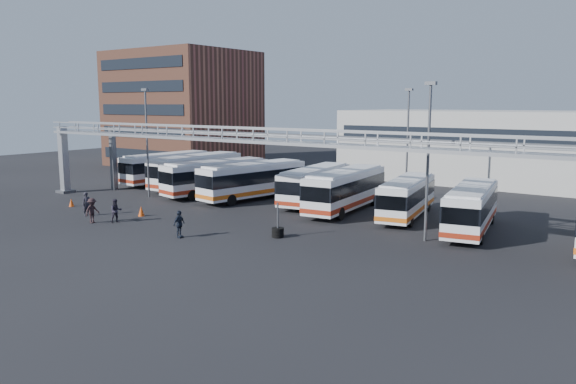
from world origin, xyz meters
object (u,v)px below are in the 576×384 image
Objects in this scene: light_pole_mid at (428,153)px; bus_4 at (315,184)px; bus_0 at (167,167)px; cone_right at (141,211)px; cone_left at (71,202)px; bus_6 at (407,196)px; bus_7 at (471,207)px; light_pole_back at (408,137)px; pedestrian_a at (87,204)px; tire_stack at (278,232)px; bus_1 at (196,170)px; pedestrian_d at (179,224)px; pedestrian_b at (116,211)px; light_pole_left at (147,137)px; bus_5 at (346,189)px; pedestrian_c at (92,211)px; bus_2 at (216,176)px; bus_3 at (253,179)px.

light_pole_mid reaches higher than bus_4.
bus_0 is 13.96× the size of cone_right.
bus_0 is at bearing 104.69° from cone_left.
bus_7 reaches higher than bus_6.
bus_7 is at bearing -48.11° from light_pole_back.
tire_stack is at bearing -62.86° from pedestrian_a.
bus_1 is at bearing 170.19° from bus_4.
pedestrian_b is at bearing 77.21° from pedestrian_d.
bus_1 reaches higher than pedestrian_b.
light_pole_back is 14.51× the size of cone_left.
cone_right is (12.06, -13.80, -1.47)m from bus_0.
cone_right is (-17.36, -11.75, -1.30)m from bus_6.
light_pole_left reaches higher than bus_5.
bus_6 is 24.01m from pedestrian_c.
bus_1 is at bearing 117.65° from cone_right.
pedestrian_b is (-16.96, -14.43, -0.81)m from bus_6.
pedestrian_d is at bearing -77.60° from pedestrian_a.
pedestrian_c is (5.94, -16.89, -1.01)m from bus_1.
bus_2 is at bearing -0.11° from pedestrian_c.
bus_3 reaches higher than cone_left.
light_pole_mid is at bearing -67.94° from bus_6.
bus_1 reaches higher than bus_0.
bus_1 is at bearing 168.55° from bus_5.
bus_5 is 6.24× the size of pedestrian_d.
bus_0 reaches higher than bus_6.
pedestrian_d is (7.40, -0.60, 0.03)m from pedestrian_b.
light_pole_back is 14.86m from bus_7.
cone_right is (-12.13, -11.28, -1.49)m from bus_5.
tire_stack reaches higher than cone_left.
bus_1 is at bearing -160.04° from light_pole_back.
bus_4 is at bearing 21.57° from bus_2.
bus_2 is at bearing -13.19° from bus_0.
bus_6 is at bearing 12.53° from light_pole_left.
bus_6 reaches higher than cone_right.
bus_1 is 9.35m from bus_3.
bus_5 is at bearing -17.19° from pedestrian_b.
bus_3 reaches higher than pedestrian_c.
bus_4 is at bearing 39.56° from cone_left.
bus_2 is 14.28m from bus_5.
bus_4 is 13.64× the size of cone_right.
light_pole_mid is at bearing -16.53° from bus_1.
bus_4 is at bearing -124.60° from light_pole_back.
bus_5 is at bearing -98.12° from light_pole_back.
bus_0 is 29.49m from bus_6.
cone_right is at bearing -44.39° from light_pole_left.
light_pole_mid is 12.72× the size of cone_right.
light_pole_back is 0.94× the size of bus_7.
bus_2 reaches higher than bus_4.
pedestrian_a is (-25.04, -7.85, -4.78)m from light_pole_mid.
light_pole_left is 17.99m from pedestrian_d.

